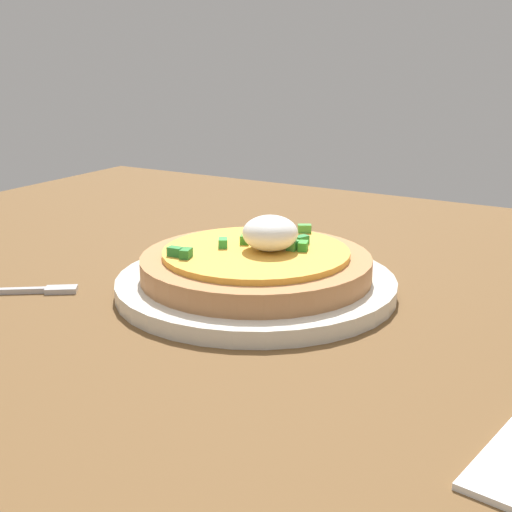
{
  "coord_description": "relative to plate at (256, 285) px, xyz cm",
  "views": [
    {
      "loc": [
        32.36,
        -56.18,
        24.44
      ],
      "look_at": [
        1.93,
        -4.39,
        6.35
      ],
      "focal_mm": 49.28,
      "sensor_mm": 36.0,
      "label": 1
    }
  ],
  "objects": [
    {
      "name": "plate",
      "position": [
        0.0,
        0.0,
        0.0
      ],
      "size": [
        25.23,
        25.23,
        1.47
      ],
      "primitive_type": "cylinder",
      "color": "silver",
      "rests_on": "dining_table"
    },
    {
      "name": "fork",
      "position": [
        -18.27,
        -11.01,
        -0.48
      ],
      "size": [
        10.6,
        7.94,
        0.5
      ],
      "rotation": [
        0.0,
        0.0,
        0.62
      ],
      "color": "#B7B7BC",
      "rests_on": "dining_table"
    },
    {
      "name": "pizza",
      "position": [
        0.07,
        0.04,
        2.16
      ],
      "size": [
        20.72,
        20.72,
        5.71
      ],
      "color": "#B57B4D",
      "rests_on": "plate"
    },
    {
      "name": "dining_table",
      "position": [
        -1.93,
        4.39,
        -2.17
      ],
      "size": [
        110.2,
        86.0,
        2.88
      ],
      "primitive_type": "cube",
      "color": "brown",
      "rests_on": "ground"
    }
  ]
}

